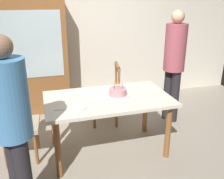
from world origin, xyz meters
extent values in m
plane|color=#9E9384|center=(0.00, 0.00, 0.00)|extent=(6.40, 6.40, 0.00)
cube|color=silver|center=(0.00, 1.85, 1.30)|extent=(6.40, 0.10, 2.60)
cube|color=silver|center=(0.00, 0.00, 0.73)|extent=(1.53, 0.89, 0.04)
cylinder|color=brown|center=(-0.66, -0.34, 0.35)|extent=(0.07, 0.07, 0.71)
cylinder|color=brown|center=(0.66, -0.34, 0.35)|extent=(0.07, 0.07, 0.71)
cylinder|color=brown|center=(-0.66, 0.34, 0.35)|extent=(0.07, 0.07, 0.71)
cylinder|color=brown|center=(0.66, 0.34, 0.35)|extent=(0.07, 0.07, 0.71)
cylinder|color=silver|center=(0.13, 0.02, 0.75)|extent=(0.28, 0.28, 0.01)
cylinder|color=#D18C93|center=(0.13, 0.02, 0.80)|extent=(0.21, 0.21, 0.08)
cylinder|color=#D872CC|center=(0.19, 0.02, 0.87)|extent=(0.01, 0.01, 0.05)
sphere|color=#FFC64C|center=(0.19, 0.02, 0.90)|extent=(0.01, 0.01, 0.01)
cylinder|color=#D872CC|center=(0.19, 0.05, 0.87)|extent=(0.01, 0.01, 0.05)
sphere|color=#FFC64C|center=(0.19, 0.05, 0.90)|extent=(0.01, 0.01, 0.01)
cylinder|color=#F2994C|center=(0.16, 0.08, 0.87)|extent=(0.01, 0.01, 0.05)
sphere|color=#FFC64C|center=(0.16, 0.08, 0.90)|extent=(0.01, 0.01, 0.01)
cylinder|color=#F2994C|center=(0.13, 0.08, 0.87)|extent=(0.01, 0.01, 0.05)
sphere|color=#FFC64C|center=(0.13, 0.08, 0.90)|extent=(0.01, 0.01, 0.01)
cylinder|color=#66CC72|center=(0.11, 0.08, 0.87)|extent=(0.01, 0.01, 0.05)
sphere|color=#FFC64C|center=(0.11, 0.08, 0.90)|extent=(0.01, 0.01, 0.01)
cylinder|color=#D872CC|center=(0.08, 0.05, 0.87)|extent=(0.01, 0.01, 0.05)
sphere|color=#FFC64C|center=(0.08, 0.05, 0.90)|extent=(0.01, 0.01, 0.01)
cylinder|color=yellow|center=(0.07, 0.02, 0.87)|extent=(0.01, 0.01, 0.05)
sphere|color=#FFC64C|center=(0.07, 0.02, 0.90)|extent=(0.01, 0.01, 0.01)
cylinder|color=#4C7FE5|center=(0.08, 0.00, 0.87)|extent=(0.01, 0.01, 0.05)
sphere|color=#FFC64C|center=(0.08, 0.00, 0.90)|extent=(0.01, 0.01, 0.01)
cylinder|color=#4C7FE5|center=(0.11, -0.03, 0.87)|extent=(0.01, 0.01, 0.05)
sphere|color=#FFC64C|center=(0.11, -0.03, 0.90)|extent=(0.01, 0.01, 0.01)
cylinder|color=#D872CC|center=(0.14, -0.03, 0.87)|extent=(0.01, 0.01, 0.05)
sphere|color=#FFC64C|center=(0.14, -0.03, 0.90)|extent=(0.01, 0.01, 0.01)
cylinder|color=yellow|center=(0.16, -0.03, 0.87)|extent=(0.01, 0.01, 0.05)
sphere|color=#FFC64C|center=(0.16, -0.03, 0.90)|extent=(0.01, 0.01, 0.01)
cylinder|color=#4C7FE5|center=(0.19, 0.00, 0.87)|extent=(0.01, 0.01, 0.05)
sphere|color=#FFC64C|center=(0.19, 0.00, 0.90)|extent=(0.01, 0.01, 0.01)
cylinder|color=white|center=(-0.42, -0.20, 0.75)|extent=(0.22, 0.22, 0.01)
cylinder|color=white|center=(-0.08, 0.20, 0.75)|extent=(0.22, 0.22, 0.01)
cube|color=silver|center=(-0.58, -0.21, 0.75)|extent=(0.18, 0.04, 0.01)
cube|color=silver|center=(-0.24, 0.19, 0.75)|extent=(0.18, 0.06, 0.01)
cube|color=tan|center=(0.15, 0.76, 0.45)|extent=(0.51, 0.51, 0.05)
cylinder|color=brown|center=(0.02, 0.96, 0.21)|extent=(0.04, 0.04, 0.42)
cylinder|color=brown|center=(-0.05, 0.63, 0.21)|extent=(0.04, 0.04, 0.42)
cylinder|color=brown|center=(0.35, 0.90, 0.21)|extent=(0.04, 0.04, 0.42)
cylinder|color=brown|center=(0.29, 0.57, 0.21)|extent=(0.04, 0.04, 0.42)
cylinder|color=brown|center=(0.38, 0.91, 0.70)|extent=(0.04, 0.04, 0.50)
cylinder|color=brown|center=(0.32, 0.55, 0.70)|extent=(0.04, 0.04, 0.50)
cube|color=brown|center=(0.35, 0.73, 0.92)|extent=(0.11, 0.40, 0.06)
cube|color=tan|center=(-1.06, 0.13, 0.45)|extent=(0.46, 0.46, 0.05)
cylinder|color=brown|center=(-0.90, -0.05, 0.21)|extent=(0.04, 0.04, 0.42)
cylinder|color=brown|center=(-0.88, 0.29, 0.21)|extent=(0.04, 0.04, 0.42)
cylinder|color=brown|center=(-1.24, -0.03, 0.21)|extent=(0.04, 0.04, 0.42)
cylinder|color=brown|center=(-1.22, 0.31, 0.21)|extent=(0.04, 0.04, 0.42)
cylinder|color=#262328|center=(-0.99, -0.79, 0.40)|extent=(0.14, 0.14, 0.80)
cylinder|color=#262328|center=(-1.06, -0.68, 0.40)|extent=(0.14, 0.14, 0.80)
cylinder|color=#4C8CC6|center=(-1.02, -0.73, 1.13)|extent=(0.32, 0.32, 0.67)
sphere|color=#8C664C|center=(-1.02, -0.73, 1.56)|extent=(0.18, 0.18, 0.18)
cylinder|color=#262328|center=(1.18, 0.63, 0.42)|extent=(0.14, 0.14, 0.84)
cylinder|color=#262328|center=(1.23, 0.52, 0.42)|extent=(0.14, 0.14, 0.84)
cylinder|color=#A54C59|center=(1.21, 0.57, 1.19)|extent=(0.32, 0.32, 0.70)
sphere|color=#D8AD8C|center=(1.21, 0.57, 1.64)|extent=(0.19, 0.19, 0.19)
cube|color=brown|center=(-0.86, 1.56, 0.95)|extent=(1.10, 0.44, 1.90)
cube|color=silver|center=(-0.86, 1.34, 1.20)|extent=(0.94, 0.01, 1.04)
camera|label=1|loc=(-0.75, -2.73, 1.90)|focal=40.05mm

